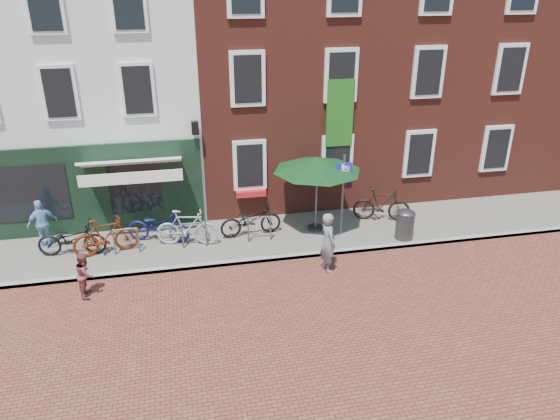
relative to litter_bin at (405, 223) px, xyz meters
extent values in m
plane|color=brown|center=(-5.00, -0.45, -0.64)|extent=(80.00, 80.00, 0.00)
cube|color=slate|center=(-4.00, 1.05, -0.59)|extent=(24.00, 3.00, 0.10)
cube|color=silver|center=(-10.00, 6.55, 3.86)|extent=(8.00, 8.00, 9.00)
cube|color=maroon|center=(-3.00, 6.55, 4.36)|extent=(6.00, 8.00, 10.00)
cube|color=maroon|center=(3.00, 6.55, 4.36)|extent=(6.00, 8.00, 10.00)
cube|color=maroon|center=(9.50, 6.55, 3.86)|extent=(7.00, 8.00, 9.00)
cylinder|color=#3D3D3F|center=(0.00, 0.00, -0.11)|extent=(0.57, 0.57, 0.85)
ellipsoid|color=#3D3D3F|center=(0.00, 0.00, 0.38)|extent=(0.57, 0.57, 0.26)
cylinder|color=#4C4C4F|center=(-1.87, 0.67, 0.80)|extent=(0.07, 0.07, 2.67)
cube|color=#1E24A1|center=(-1.87, 0.65, 1.56)|extent=(0.50, 0.04, 0.65)
cylinder|color=#4C4C4F|center=(-2.56, 1.21, -0.50)|extent=(0.50, 0.50, 0.08)
cylinder|color=#4C4C4F|center=(-2.56, 1.21, 0.64)|extent=(0.06, 0.06, 2.35)
cone|color=#0F3915|center=(-2.56, 1.21, 1.81)|extent=(2.80, 2.80, 0.45)
imported|color=slate|center=(-2.88, -1.23, 0.25)|extent=(0.52, 0.70, 1.77)
imported|color=brown|center=(-9.40, -1.18, -0.02)|extent=(0.48, 0.61, 1.23)
imported|color=#85B0E6|center=(-10.99, 1.79, 0.21)|extent=(0.95, 0.73, 1.50)
imported|color=black|center=(-10.06, 1.00, -0.02)|extent=(2.03, 0.88, 1.03)
imported|color=#5F1E09|center=(-9.07, 0.87, 0.04)|extent=(1.98, 0.93, 1.15)
imported|color=#14134E|center=(-7.57, 1.37, -0.02)|extent=(2.08, 1.28, 1.03)
imported|color=#9F9FA1|center=(-6.70, 0.96, 0.04)|extent=(1.98, 0.92, 1.15)
imported|color=black|center=(-4.70, 1.21, -0.02)|extent=(2.03, 0.88, 1.03)
imported|color=black|center=(-0.22, 1.40, 0.04)|extent=(1.98, 1.09, 1.15)
camera|label=1|loc=(-6.84, -13.62, 7.02)|focal=33.50mm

